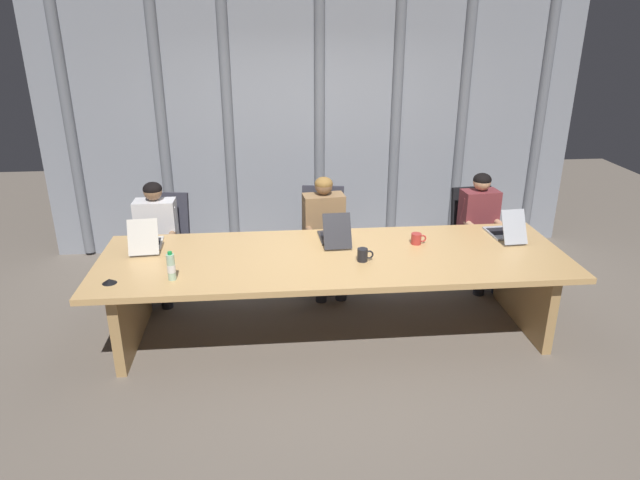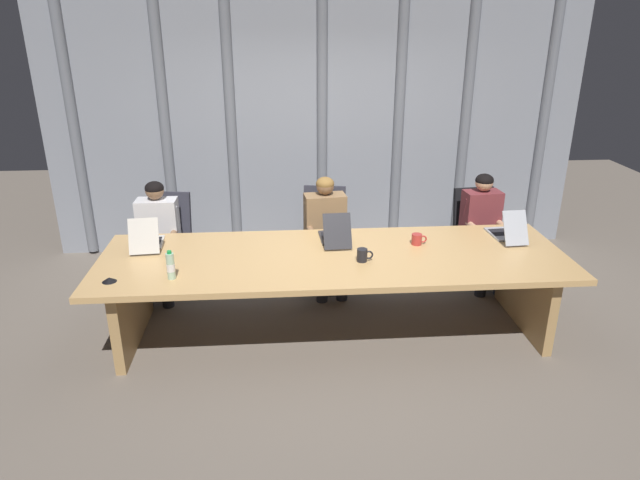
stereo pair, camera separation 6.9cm
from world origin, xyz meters
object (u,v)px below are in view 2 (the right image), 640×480
office_chair_left_mid (323,248)px  person_left_mid (327,228)px  water_bottle_primary (171,266)px  laptop_left_mid (335,235)px  coffee_mug_far (417,239)px  coffee_mug_near (363,255)px  person_center (484,224)px  office_chair_left_end (168,254)px  laptop_left_end (147,241)px  laptop_center (506,232)px  office_chair_center (477,245)px  person_left_end (157,233)px  conference_mic_left_side (109,280)px

office_chair_left_mid → person_left_mid: (0.02, -0.16, 0.28)m
water_bottle_primary → laptop_left_mid: bearing=26.8°
office_chair_left_mid → coffee_mug_far: size_ratio=7.21×
laptop_left_mid → coffee_mug_far: bearing=-102.4°
person_left_mid → coffee_mug_near: (0.21, -1.02, 0.14)m
water_bottle_primary → person_center: bearing=23.0°
office_chair_left_end → water_bottle_primary: (0.31, -1.39, 0.48)m
laptop_left_mid → office_chair_left_mid: size_ratio=0.49×
laptop_left_end → laptop_center: size_ratio=0.94×
laptop_center → water_bottle_primary: bearing=98.9°
water_bottle_primary → office_chair_center: bearing=25.5°
office_chair_left_mid → water_bottle_primary: 1.95m
laptop_left_end → office_chair_center: 3.34m
office_chair_center → office_chair_left_end: bearing=-96.4°
laptop_center → person_left_end: size_ratio=0.43×
laptop_left_mid → conference_mic_left_side: laptop_left_mid is taller
office_chair_left_mid → coffee_mug_near: 1.27m
conference_mic_left_side → water_bottle_primary: bearing=2.6°
coffee_mug_far → conference_mic_left_side: size_ratio=1.24×
laptop_left_end → office_chair_left_end: bearing=-5.2°
laptop_center → person_center: person_center is taller
water_bottle_primary → conference_mic_left_side: size_ratio=2.10×
coffee_mug_near → water_bottle_primary: bearing=-171.9°
coffee_mug_near → person_left_mid: bearing=101.5°
laptop_left_mid → person_center: 1.68m
water_bottle_primary → coffee_mug_far: (2.04, 0.54, -0.06)m
person_left_end → laptop_center: bearing=80.0°
office_chair_center → water_bottle_primary: water_bottle_primary is taller
person_center → conference_mic_left_side: (-3.37, -1.25, 0.10)m
laptop_left_end → laptop_center: bearing=-94.9°
office_chair_left_mid → person_left_end: size_ratio=0.86×
laptop_center → water_bottle_primary: 2.95m
office_chair_left_mid → coffee_mug_near: bearing=20.7°
laptop_left_end → person_left_end: 0.59m
water_bottle_primary → conference_mic_left_side: bearing=-177.4°
person_left_mid → coffee_mug_far: size_ratio=8.41×
conference_mic_left_side → person_left_mid: bearing=35.4°
person_center → water_bottle_primary: bearing=-71.8°
water_bottle_primary → office_chair_left_mid: bearing=47.5°
laptop_left_end → laptop_left_mid: same height
office_chair_left_end → coffee_mug_far: office_chair_left_end is taller
water_bottle_primary → coffee_mug_near: water_bottle_primary is taller
laptop_left_end → office_chair_left_end: laptop_left_end is taller
laptop_left_end → office_chair_center: bearing=-81.8°
person_center → coffee_mug_far: (-0.86, -0.69, 0.13)m
office_chair_left_end → office_chair_center: (3.22, -0.00, -0.01)m
laptop_left_end → laptop_left_mid: bearing=-94.3°
office_chair_left_mid → person_center: size_ratio=0.86×
coffee_mug_near → conference_mic_left_side: bearing=-173.2°
office_chair_left_end → conference_mic_left_side: (-0.16, -1.41, 0.39)m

